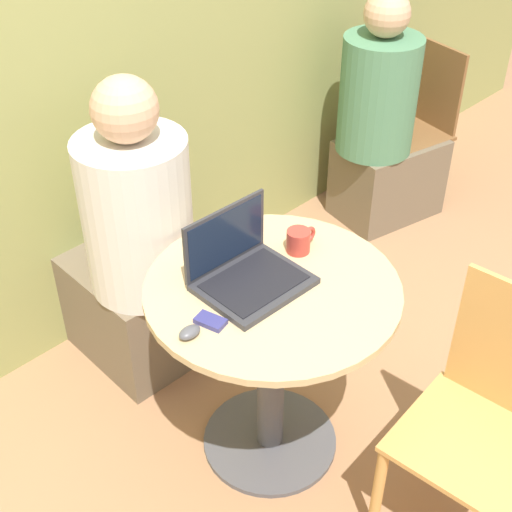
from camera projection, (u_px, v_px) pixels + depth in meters
ground_plane at (270, 441)px, 2.63m from camera, size 12.00×12.00×0.00m
back_wall at (58, 26)px, 2.43m from camera, size 7.00×0.05×2.60m
round_table at (272, 339)px, 2.32m from camera, size 0.80×0.80×0.74m
laptop at (245, 270)px, 2.18m from camera, size 0.33×0.27×0.23m
cell_phone at (211, 321)px, 2.05m from camera, size 0.07×0.10×0.02m
computer_mouse at (190, 332)px, 2.00m from camera, size 0.07×0.04×0.03m
coffee_cup at (299, 241)px, 2.31m from camera, size 0.12×0.08×0.08m
chair_empty at (482, 421)px, 2.13m from camera, size 0.43×0.43×0.89m
person_seated at (133, 257)px, 2.68m from camera, size 0.40×0.62×1.25m
chair_background at (412, 126)px, 3.73m from camera, size 0.48×0.48×0.85m
person_background at (383, 132)px, 3.55m from camera, size 0.61×0.46×1.20m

